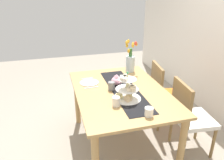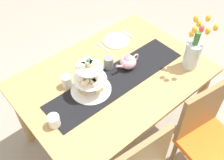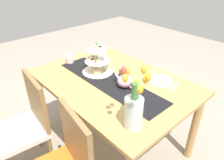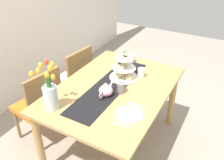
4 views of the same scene
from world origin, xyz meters
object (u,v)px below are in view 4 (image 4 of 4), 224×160
cream_jug (131,59)px  fork_left (121,125)px  mug_grey (121,87)px  mug_white_text (141,73)px  dinner_plate_left (129,114)px  tulip_vase (50,93)px  dining_table (114,97)px  knife_left (136,105)px  chair_left (40,104)px  teapot (106,90)px  chair_right (74,79)px  tiered_cake_stand (124,69)px

cream_jug → fork_left: (-1.03, -0.39, -0.04)m
mug_grey → mug_white_text: 0.36m
dinner_plate_left → tulip_vase: bearing=111.2°
dining_table → tulip_vase: (-0.54, 0.31, 0.27)m
fork_left → knife_left: (0.29, 0.00, 0.00)m
knife_left → chair_left: bearing=98.1°
dining_table → mug_grey: bearing=-110.9°
teapot → tulip_vase: tulip_vase is taller
teapot → cream_jug: bearing=6.6°
tulip_vase → fork_left: 0.64m
chair_right → mug_grey: 0.95m
cream_jug → fork_left: 1.10m
chair_right → fork_left: (-0.75, -1.04, 0.27)m
cream_jug → mug_grey: (-0.62, -0.18, 0.01)m
chair_left → dinner_plate_left: 1.08m
fork_left → mug_grey: bearing=27.4°
chair_left → chair_right: size_ratio=1.00×
chair_left → tiered_cake_stand: bearing=-54.8°
cream_jug → mug_white_text: (-0.26, -0.23, 0.01)m
dining_table → dinner_plate_left: (-0.30, -0.31, 0.12)m
chair_left → mug_grey: size_ratio=9.58×
chair_left → cream_jug: 1.14m
fork_left → mug_white_text: 0.79m
teapot → dinner_plate_left: 0.35m
chair_left → tulip_vase: (-0.24, -0.43, 0.43)m
chair_right → knife_left: bearing=-113.6°
tiered_cake_stand → dinner_plate_left: size_ratio=1.32×
chair_right → knife_left: 1.17m
dinner_plate_left → knife_left: bearing=0.0°
tulip_vase → tiered_cake_stand: bearing=-22.4°
tiered_cake_stand → fork_left: tiered_cake_stand is taller
dining_table → mug_white_text: mug_white_text is taller
tiered_cake_stand → mug_grey: bearing=-159.4°
tulip_vase → cream_jug: 1.15m
knife_left → tulip_vase: bearing=121.9°
cream_jug → tulip_vase: bearing=168.7°
dining_table → dinner_plate_left: 0.45m
tiered_cake_stand → dinner_plate_left: tiered_cake_stand is taller
dining_table → knife_left: bearing=-116.7°
cream_jug → knife_left: size_ratio=0.50×
knife_left → chair_right: bearing=66.4°
fork_left → chair_left: bearing=82.3°
chair_right → cream_jug: size_ratio=10.71×
chair_left → teapot: bearing=-78.6°
dining_table → chair_left: chair_left is taller
dinner_plate_left → knife_left: dinner_plate_left is taller
teapot → chair_right: bearing=58.1°
chair_right → dinner_plate_left: 1.24m
teapot → cream_jug: (0.74, 0.09, -0.02)m
tiered_cake_stand → mug_white_text: bearing=-54.1°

